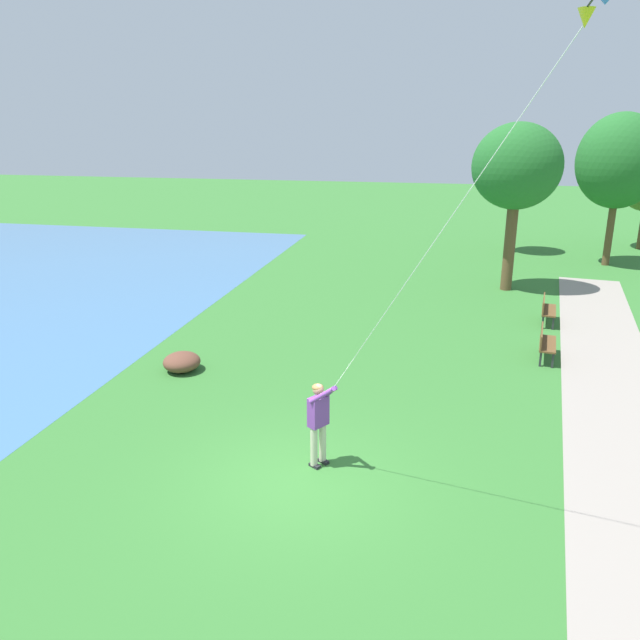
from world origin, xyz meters
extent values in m
plane|color=#33702D|center=(0.00, 0.00, 0.00)|extent=(120.00, 120.00, 0.00)
cube|color=gray|center=(6.23, 2.00, 0.01)|extent=(6.60, 32.04, 0.02)
cube|color=#232328|center=(0.31, 0.74, 0.03)|extent=(0.26, 0.22, 0.06)
cylinder|color=beige|center=(0.29, 0.75, 0.45)|extent=(0.14, 0.14, 0.82)
cube|color=#232328|center=(0.17, 0.53, 0.03)|extent=(0.26, 0.22, 0.06)
cylinder|color=beige|center=(0.16, 0.55, 0.45)|extent=(0.14, 0.14, 0.82)
cube|color=#753899|center=(0.22, 0.65, 1.16)|extent=(0.40, 0.46, 0.60)
sphere|color=tan|center=(0.22, 0.65, 1.62)|extent=(0.22, 0.22, 0.22)
ellipsoid|color=olive|center=(0.21, 0.65, 1.66)|extent=(0.31, 0.31, 0.13)
cylinder|color=#753899|center=(0.46, 0.60, 1.61)|extent=(0.34, 0.53, 0.43)
cylinder|color=#753899|center=(0.36, 0.45, 1.61)|extent=(0.56, 0.13, 0.43)
sphere|color=tan|center=(0.54, 0.44, 1.74)|extent=(0.10, 0.10, 0.10)
cone|color=yellow|center=(3.88, -1.73, 7.62)|extent=(0.21, 0.21, 0.22)
cylinder|color=black|center=(3.88, -1.73, 7.73)|extent=(0.10, 1.20, 0.02)
cylinder|color=silver|center=(2.21, -0.64, 4.66)|extent=(3.35, 2.18, 5.84)
cube|color=brown|center=(5.37, 7.66, 0.45)|extent=(0.63, 1.54, 0.05)
cube|color=brown|center=(5.18, 7.69, 0.68)|extent=(0.24, 1.49, 0.40)
cube|color=#2D2D33|center=(5.62, 8.31, 0.23)|extent=(0.07, 0.07, 0.45)
cube|color=#2D2D33|center=(5.30, 8.35, 0.23)|extent=(0.07, 0.07, 0.45)
cube|color=#2D2D33|center=(5.44, 6.98, 0.23)|extent=(0.07, 0.07, 0.45)
cube|color=#2D2D33|center=(5.13, 7.02, 0.23)|extent=(0.07, 0.07, 0.45)
cube|color=brown|center=(5.83, 11.13, 0.45)|extent=(0.63, 1.54, 0.05)
cube|color=brown|center=(5.65, 11.16, 0.68)|extent=(0.24, 1.49, 0.40)
cube|color=#2D2D33|center=(6.08, 11.78, 0.23)|extent=(0.07, 0.07, 0.45)
cube|color=#2D2D33|center=(5.76, 11.82, 0.23)|extent=(0.07, 0.07, 0.45)
cube|color=#2D2D33|center=(5.91, 10.45, 0.23)|extent=(0.07, 0.07, 0.45)
cube|color=#2D2D33|center=(5.59, 10.49, 0.23)|extent=(0.07, 0.07, 0.45)
cylinder|color=brown|center=(9.63, 21.05, 1.64)|extent=(0.33, 0.33, 3.29)
ellipsoid|color=#236628|center=(9.63, 21.05, 4.77)|extent=(3.77, 3.36, 4.24)
cylinder|color=brown|center=(4.74, 15.41, 1.85)|extent=(0.44, 0.44, 3.70)
ellipsoid|color=#236628|center=(4.74, 15.41, 4.84)|extent=(3.39, 2.79, 3.27)
cylinder|color=brown|center=(5.27, 23.14, 1.68)|extent=(0.26, 0.26, 3.37)
ellipsoid|color=#567033|center=(5.27, 23.14, 4.28)|extent=(2.39, 2.50, 2.61)
ellipsoid|color=brown|center=(-4.45, 4.63, 0.25)|extent=(1.00, 1.05, 0.51)
camera|label=1|loc=(2.56, -10.04, 6.51)|focal=35.12mm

